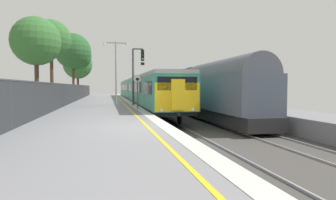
# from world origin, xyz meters

# --- Properties ---
(ground) EXTENTS (17.40, 110.00, 1.21)m
(ground) POSITION_xyz_m (2.64, 0.00, -0.61)
(ground) COLOR gray
(commuter_train_at_platform) EXTENTS (2.83, 41.16, 3.81)m
(commuter_train_at_platform) POSITION_xyz_m (2.10, 25.02, 1.27)
(commuter_train_at_platform) COLOR #2D846B
(commuter_train_at_platform) RESTS_ON ground
(freight_train_adjacent_track) EXTENTS (2.60, 37.68, 4.45)m
(freight_train_adjacent_track) POSITION_xyz_m (6.10, 20.37, 1.42)
(freight_train_adjacent_track) COLOR #232326
(freight_train_adjacent_track) RESTS_ON ground
(signal_gantry) EXTENTS (1.10, 0.24, 5.05)m
(signal_gantry) POSITION_xyz_m (0.62, 14.13, 3.16)
(signal_gantry) COLOR #47474C
(signal_gantry) RESTS_ON ground
(speed_limit_sign) EXTENTS (0.59, 0.08, 2.49)m
(speed_limit_sign) POSITION_xyz_m (0.25, 9.50, 1.60)
(speed_limit_sign) COLOR #59595B
(speed_limit_sign) RESTS_ON ground
(platform_lamp_mid) EXTENTS (2.00, 0.20, 5.31)m
(platform_lamp_mid) POSITION_xyz_m (-1.20, 12.39, 3.15)
(platform_lamp_mid) COLOR #93999E
(platform_lamp_mid) RESTS_ON ground
(platform_back_fence) EXTENTS (0.07, 99.00, 1.90)m
(platform_back_fence) POSITION_xyz_m (-5.45, -0.00, 0.99)
(platform_back_fence) COLOR #282B2D
(platform_back_fence) RESTS_ON ground
(background_tree_left) EXTENTS (4.68, 4.68, 7.63)m
(background_tree_left) POSITION_xyz_m (-6.54, 37.68, 5.15)
(background_tree_left) COLOR #473323
(background_tree_left) RESTS_ON ground
(background_tree_centre) EXTENTS (4.67, 4.64, 8.64)m
(background_tree_centre) POSITION_xyz_m (-6.08, 28.21, 6.12)
(background_tree_centre) COLOR #473323
(background_tree_centre) RESTS_ON ground
(background_tree_right) EXTENTS (3.50, 3.50, 7.66)m
(background_tree_right) POSITION_xyz_m (-6.72, 15.94, 5.81)
(background_tree_right) COLOR #473323
(background_tree_right) RESTS_ON ground
(background_tree_back) EXTENTS (3.41, 3.41, 6.55)m
(background_tree_back) POSITION_xyz_m (-6.86, 10.34, 4.75)
(background_tree_back) COLOR #473323
(background_tree_back) RESTS_ON ground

